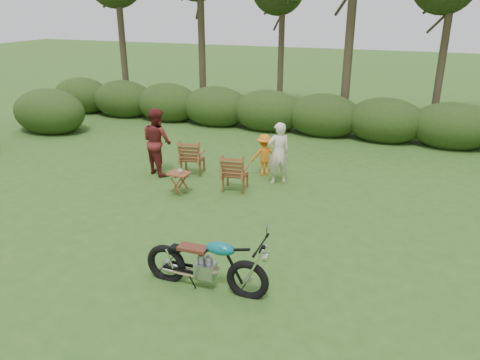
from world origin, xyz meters
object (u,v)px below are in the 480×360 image
(adult_b, at_px, (159,173))
(child, at_px, (264,175))
(side_table, at_px, (179,183))
(adult_a, at_px, (278,183))
(cup, at_px, (180,171))
(motorcycle, at_px, (206,287))
(lawn_chair_right, at_px, (235,189))
(lawn_chair_left, at_px, (193,173))

(adult_b, bearing_deg, child, -136.27)
(side_table, relative_size, adult_a, 0.33)
(cup, height_order, adult_b, adult_b)
(adult_a, bearing_deg, motorcycle, 58.91)
(lawn_chair_right, bearing_deg, motorcycle, 97.49)
(child, bearing_deg, adult_b, -12.80)
(side_table, distance_m, adult_b, 1.62)
(lawn_chair_left, bearing_deg, adult_a, 171.46)
(lawn_chair_left, bearing_deg, motorcycle, 107.28)
(lawn_chair_left, xyz_separation_m, adult_b, (-0.84, -0.32, 0.00))
(cup, bearing_deg, motorcycle, -56.73)
(cup, height_order, adult_a, adult_a)
(cup, relative_size, adult_a, 0.07)
(motorcycle, distance_m, lawn_chair_right, 4.17)
(lawn_chair_right, height_order, cup, cup)
(child, bearing_deg, lawn_chair_left, -14.25)
(adult_b, bearing_deg, adult_a, -146.49)
(side_table, bearing_deg, lawn_chair_right, 31.96)
(side_table, bearing_deg, adult_a, 37.30)
(lawn_chair_left, bearing_deg, child, -174.64)
(lawn_chair_right, bearing_deg, adult_b, -16.25)
(adult_a, xyz_separation_m, child, (-0.51, 0.43, 0.00))
(side_table, distance_m, adult_a, 2.49)
(motorcycle, relative_size, adult_a, 1.26)
(motorcycle, distance_m, adult_a, 4.82)
(adult_a, height_order, adult_b, adult_b)
(motorcycle, xyz_separation_m, side_table, (-2.21, 3.32, 0.26))
(adult_a, bearing_deg, lawn_chair_right, 9.58)
(side_table, xyz_separation_m, adult_b, (-1.18, 1.07, -0.26))
(side_table, distance_m, cup, 0.31)
(adult_a, bearing_deg, lawn_chair_left, -31.32)
(lawn_chair_right, relative_size, adult_b, 0.53)
(motorcycle, xyz_separation_m, adult_b, (-3.40, 4.39, 0.00))
(motorcycle, height_order, adult_a, adult_a)
(adult_a, distance_m, child, 0.66)
(lawn_chair_right, xyz_separation_m, lawn_chair_left, (-1.48, 0.68, 0.00))
(lawn_chair_right, bearing_deg, side_table, 24.52)
(motorcycle, height_order, child, motorcycle)
(lawn_chair_left, relative_size, adult_b, 0.53)
(side_table, xyz_separation_m, cup, (0.03, 0.02, 0.30))
(lawn_chair_left, height_order, adult_b, adult_b)
(motorcycle, relative_size, lawn_chair_left, 2.12)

